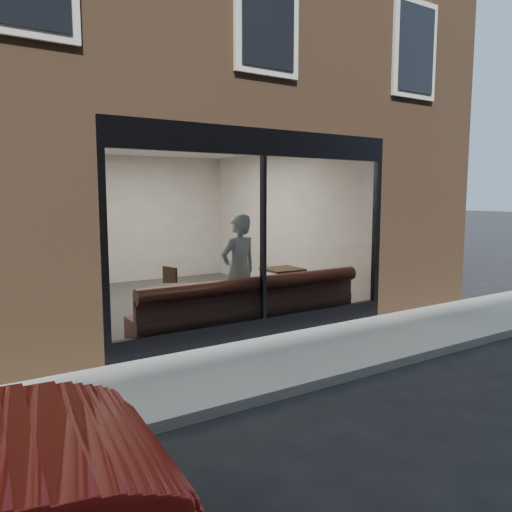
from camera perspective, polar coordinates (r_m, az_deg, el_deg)
ground at (r=6.44m, az=11.29°, el=-13.27°), size 120.00×120.00×0.00m
sidewalk_near at (r=7.14m, az=5.58°, el=-11.05°), size 40.00×2.00×0.01m
kerb_near at (r=6.38m, az=11.62°, el=-12.88°), size 40.00×0.10×0.12m
host_building_pier_right at (r=14.68m, az=0.08°, el=4.61°), size 2.50×12.00×3.20m
host_building_backfill at (r=15.89m, az=-17.48°, el=4.47°), size 5.00×6.00×3.20m
cafe_floor at (r=10.45m, az=-8.25°, el=-5.19°), size 6.00×6.00×0.00m
cafe_ceiling at (r=10.27m, az=-8.57°, el=12.38°), size 6.00×6.00×0.00m
cafe_wall_back at (r=13.02m, az=-13.91°, el=4.09°), size 5.00×0.00×5.00m
cafe_wall_left at (r=9.48m, az=-22.23°, el=2.77°), size 0.00×6.00×6.00m
cafe_wall_right at (r=11.50m, az=2.98°, el=3.93°), size 0.00×6.00×6.00m
storefront_kick at (r=7.91m, az=0.81°, el=-8.12°), size 5.00×0.10×0.30m
storefront_header at (r=7.68m, az=0.85°, el=12.88°), size 5.00×0.10×0.40m
storefront_mullion at (r=7.67m, az=0.83°, el=2.03°), size 0.06×0.10×2.50m
storefront_glass at (r=7.64m, az=0.95°, el=2.01°), size 4.80×0.00×4.80m
banquette at (r=8.22m, az=-0.75°, el=-7.01°), size 4.00×0.55×0.45m
person at (r=8.27m, az=-1.99°, el=-1.76°), size 0.75×0.55×1.91m
cafe_table_left at (r=8.10m, az=-9.26°, el=-3.58°), size 0.84×0.84×0.04m
cafe_table_right at (r=9.94m, az=3.06°, el=-1.54°), size 0.72×0.72×0.04m
cafe_chair_left at (r=8.96m, az=-10.69°, el=-5.85°), size 0.45×0.45×0.03m
cafe_chair_right at (r=9.86m, az=-2.37°, el=-4.55°), size 0.57×0.57×0.04m
wall_poster at (r=8.30m, az=-20.35°, el=1.86°), size 0.02×0.61×0.82m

